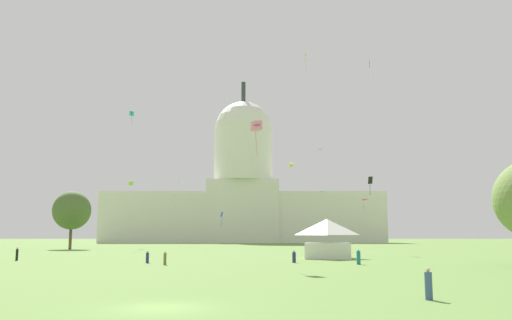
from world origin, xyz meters
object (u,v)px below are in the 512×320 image
(event_tent, at_px, (329,238))
(kite_white_mid, at_px, (180,182))
(tree_west_far, at_px, (74,211))
(kite_yellow_mid, at_px, (293,165))
(person_teal_lawn_far_right, at_px, (361,258))
(kite_black_low, at_px, (372,181))
(kite_gold_low, at_px, (176,196))
(kite_violet_mid, at_px, (372,65))
(kite_orange_high, at_px, (306,57))
(kite_lime_low, at_px, (133,183))
(kite_blue_low, at_px, (224,216))
(kite_pink_low, at_px, (258,126))
(person_olive_front_center, at_px, (167,259))
(capitol_building, at_px, (245,192))
(person_maroon_mid_center, at_px, (308,252))
(person_navy_mid_left, at_px, (296,257))
(kite_cyan_mid, at_px, (322,151))
(person_denim_near_tree_east, at_px, (431,285))
(kite_magenta_low, at_px, (365,202))
(person_black_edge_west, at_px, (19,254))
(person_navy_deep_crowd, at_px, (149,257))
(kite_turquoise_high, at_px, (133,114))
(kite_green_low, at_px, (325,193))

(event_tent, bearing_deg, kite_white_mid, 119.35)
(tree_west_far, xyz_separation_m, kite_yellow_mid, (56.86, 68.07, 19.88))
(person_teal_lawn_far_right, height_order, kite_yellow_mid, kite_yellow_mid)
(kite_black_low, bearing_deg, kite_gold_low, 152.93)
(kite_violet_mid, height_order, kite_orange_high, kite_orange_high)
(kite_lime_low, bearing_deg, kite_blue_low, 82.05)
(kite_white_mid, relative_size, kite_pink_low, 0.37)
(person_olive_front_center, xyz_separation_m, kite_pink_low, (10.46, -2.35, 14.97))
(person_olive_front_center, height_order, kite_white_mid, kite_white_mid)
(capitol_building, xyz_separation_m, kite_yellow_mid, (18.54, -30.26, 7.55))
(person_teal_lawn_far_right, height_order, kite_lime_low, kite_lime_low)
(kite_black_low, bearing_deg, kite_blue_low, 151.95)
(tree_west_far, distance_m, kite_pink_low, 80.14)
(kite_black_low, distance_m, kite_blue_low, 58.45)
(person_olive_front_center, height_order, kite_yellow_mid, kite_yellow_mid)
(person_maroon_mid_center, bearing_deg, person_navy_mid_left, 60.85)
(person_teal_lawn_far_right, distance_m, kite_lime_low, 67.52)
(kite_white_mid, relative_size, kite_cyan_mid, 1.26)
(kite_violet_mid, xyz_separation_m, kite_pink_low, (-18.18, -22.58, -14.65))
(capitol_building, bearing_deg, kite_violet_mid, -80.55)
(capitol_building, relative_size, kite_orange_high, 28.62)
(person_denim_near_tree_east, relative_size, kite_magenta_low, 0.66)
(person_teal_lawn_far_right, relative_size, kite_orange_high, 0.43)
(person_black_edge_west, height_order, person_maroon_mid_center, person_black_edge_west)
(kite_magenta_low, bearing_deg, kite_gold_low, -58.37)
(kite_black_low, height_order, kite_lime_low, kite_lime_low)
(tree_west_far, distance_m, kite_orange_high, 77.64)
(person_navy_deep_crowd, xyz_separation_m, kite_blue_low, (3.89, 79.14, 7.82))
(kite_lime_low, relative_size, kite_magenta_low, 0.39)
(person_maroon_mid_center, xyz_separation_m, kite_turquoise_high, (-46.83, 75.99, 40.08))
(kite_black_low, bearing_deg, kite_orange_high, 127.63)
(capitol_building, distance_m, person_denim_near_tree_east, 196.89)
(person_navy_deep_crowd, bearing_deg, kite_green_low, -158.39)
(kite_black_low, distance_m, kite_gold_low, 89.42)
(person_denim_near_tree_east, bearing_deg, kite_yellow_mid, 7.33)
(kite_orange_high, relative_size, kite_blue_low, 1.05)
(capitol_building, bearing_deg, kite_turquoise_high, -117.83)
(person_navy_mid_left, relative_size, kite_turquoise_high, 0.36)
(person_navy_deep_crowd, height_order, kite_black_low, kite_black_low)
(capitol_building, bearing_deg, kite_blue_low, -92.77)
(person_denim_near_tree_east, distance_m, kite_gold_low, 146.75)
(kite_turquoise_high, xyz_separation_m, kite_cyan_mid, (58.84, 1.66, -11.45))
(person_teal_lawn_far_right, xyz_separation_m, kite_magenta_low, (17.20, 81.12, 11.25))
(kite_violet_mid, distance_m, kite_orange_high, 71.92)
(person_denim_near_tree_east, distance_m, kite_green_low, 87.87)
(person_black_edge_west, height_order, kite_violet_mid, kite_violet_mid)
(capitol_building, relative_size, kite_black_low, 35.09)
(person_olive_front_center, xyz_separation_m, kite_black_low, (30.99, 33.11, 12.19))
(kite_violet_mid, distance_m, kite_green_low, 38.69)
(person_maroon_mid_center, relative_size, kite_magenta_low, 0.60)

